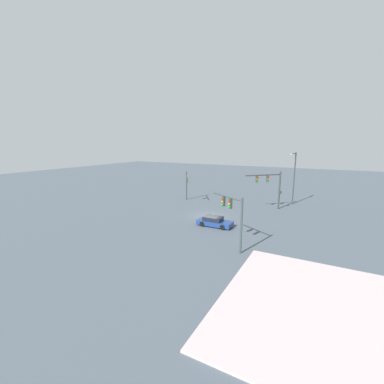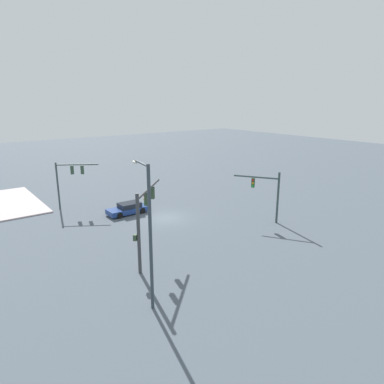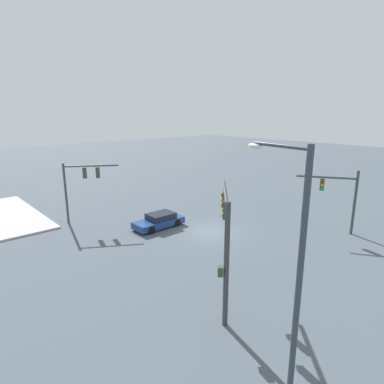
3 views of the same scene
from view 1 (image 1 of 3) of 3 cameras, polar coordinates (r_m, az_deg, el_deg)
The scene contains 7 objects.
ground_plane at distance 36.92m, azimuth 3.78°, elevation -5.38°, with size 164.68×164.68×0.00m, color #4A545E.
sidewalk_corner at distance 19.28m, azimuth 24.71°, elevation -22.30°, with size 10.84×13.76×0.15m, color beige.
traffic_signal_near_corner at distance 41.41m, azimuth 17.25°, elevation 1.71°, with size 4.74×4.41×5.95m.
traffic_signal_opposite_side at distance 25.12m, azimuth 9.08°, elevation -4.24°, with size 4.06×2.60×5.38m.
traffic_signal_cross_street at distance 45.72m, azimuth -1.19°, elevation 2.15°, with size 2.58×4.01×5.22m.
streetlamp_curved_arm at distance 45.92m, azimuth 21.71°, elevation 3.55°, with size 0.67×2.59×8.79m.
sedan_car_approaching at distance 32.54m, azimuth 5.00°, elevation -6.59°, with size 4.37×1.96×1.21m.
Camera 1 is at (14.68, -32.27, 10.31)m, focal length 23.98 mm.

